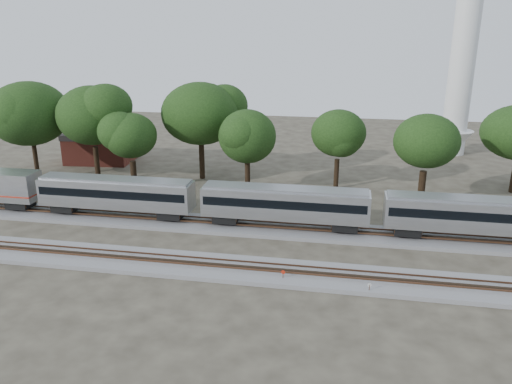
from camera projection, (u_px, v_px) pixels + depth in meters
ground at (250, 253)px, 48.22m from camera, size 160.00×160.00×0.00m
track_far at (260, 228)px, 53.77m from camera, size 160.00×5.00×0.73m
track_near at (241, 269)px, 44.42m from camera, size 160.00×5.00×0.73m
train at (477, 214)px, 49.10m from camera, size 129.31×3.15×4.65m
switch_stand_red at (283, 275)px, 42.42m from camera, size 0.35×0.08×1.09m
switch_stand_white at (369, 287)px, 40.42m from camera, size 0.31×0.11×0.99m
switch_lever at (292, 284)px, 41.92m from camera, size 0.58×0.46×0.30m
brick_building at (101, 147)px, 80.84m from camera, size 10.75×7.99×4.91m
tree_0 at (29, 114)px, 68.92m from camera, size 9.63×9.63×13.58m
tree_1 at (92, 115)px, 67.69m from camera, size 9.60×9.60×13.53m
tree_2 at (131, 136)px, 64.82m from camera, size 7.53×7.53×10.62m
tree_3 at (200, 114)px, 69.46m from camera, size 9.54×9.54×13.45m
tree_4 at (247, 137)px, 63.70m from camera, size 7.66×7.66×10.80m
tree_5 at (338, 133)px, 65.21m from camera, size 7.76×7.76×10.94m
tree_6 at (427, 141)px, 58.89m from camera, size 8.12×8.12×11.45m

